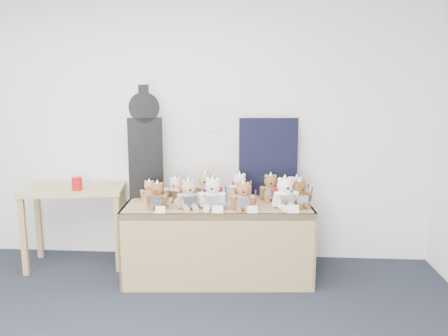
# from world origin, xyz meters

# --- Properties ---
(room_shell) EXTENTS (6.00, 6.00, 6.00)m
(room_shell) POSITION_xyz_m (0.83, 2.49, 1.44)
(room_shell) COLOR silver
(room_shell) RESTS_ON floor
(display_table) EXTENTS (1.70, 0.81, 0.69)m
(display_table) POSITION_xyz_m (0.94, 1.90, 0.54)
(display_table) COLOR #9C804F
(display_table) RESTS_ON floor
(side_table) EXTENTS (1.00, 0.66, 0.77)m
(side_table) POSITION_xyz_m (-0.47, 2.15, 0.65)
(side_table) COLOR #A08D56
(side_table) RESTS_ON floor
(guitar_case) EXTENTS (0.33, 0.18, 1.05)m
(guitar_case) POSITION_xyz_m (0.24, 2.17, 1.21)
(guitar_case) COLOR black
(guitar_case) RESTS_ON display_table
(navy_board) EXTENTS (0.56, 0.07, 0.75)m
(navy_board) POSITION_xyz_m (1.39, 2.31, 1.06)
(navy_board) COLOR black
(navy_board) RESTS_ON display_table
(red_cup) EXTENTS (0.10, 0.10, 0.13)m
(red_cup) POSITION_xyz_m (-0.39, 2.05, 0.84)
(red_cup) COLOR #B10B12
(red_cup) RESTS_ON side_table
(teddy_front_far_left) EXTENTS (0.21, 0.17, 0.26)m
(teddy_front_far_left) POSITION_xyz_m (0.43, 1.77, 0.80)
(teddy_front_far_left) COLOR brown
(teddy_front_far_left) RESTS_ON display_table
(teddy_front_left) EXTENTS (0.25, 0.23, 0.30)m
(teddy_front_left) POSITION_xyz_m (0.70, 1.78, 0.81)
(teddy_front_left) COLOR tan
(teddy_front_left) RESTS_ON display_table
(teddy_front_centre) EXTENTS (0.26, 0.21, 0.32)m
(teddy_front_centre) POSITION_xyz_m (0.91, 1.78, 0.82)
(teddy_front_centre) COLOR silver
(teddy_front_centre) RESTS_ON display_table
(teddy_front_right) EXTENTS (0.23, 0.18, 0.28)m
(teddy_front_right) POSITION_xyz_m (1.17, 1.77, 0.80)
(teddy_front_right) COLOR #975D39
(teddy_front_right) RESTS_ON display_table
(teddy_front_far_right) EXTENTS (0.26, 0.24, 0.31)m
(teddy_front_far_right) POSITION_xyz_m (1.52, 1.86, 0.81)
(teddy_front_far_right) COLOR white
(teddy_front_far_right) RESTS_ON display_table
(teddy_front_end) EXTENTS (0.23, 0.21, 0.27)m
(teddy_front_end) POSITION_xyz_m (1.65, 1.90, 0.80)
(teddy_front_end) COLOR brown
(teddy_front_end) RESTS_ON display_table
(teddy_back_left) EXTENTS (0.21, 0.18, 0.26)m
(teddy_back_left) POSITION_xyz_m (0.54, 2.02, 0.79)
(teddy_back_left) COLOR #C0B68C
(teddy_back_left) RESTS_ON display_table
(teddy_back_centre_left) EXTENTS (0.25, 0.20, 0.31)m
(teddy_back_centre_left) POSITION_xyz_m (0.81, 2.07, 0.81)
(teddy_back_centre_left) COLOR #A88954
(teddy_back_centre_left) RESTS_ON display_table
(teddy_back_centre_right) EXTENTS (0.23, 0.20, 0.28)m
(teddy_back_centre_right) POSITION_xyz_m (1.12, 2.15, 0.80)
(teddy_back_centre_right) COLOR beige
(teddy_back_centre_right) RESTS_ON display_table
(teddy_back_right) EXTENTS (0.23, 0.19, 0.28)m
(teddy_back_right) POSITION_xyz_m (1.41, 2.12, 0.80)
(teddy_back_right) COLOR brown
(teddy_back_right) RESTS_ON display_table
(teddy_back_end) EXTENTS (0.22, 0.19, 0.27)m
(teddy_back_end) POSITION_xyz_m (1.64, 2.09, 0.80)
(teddy_back_end) COLOR silver
(teddy_back_end) RESTS_ON display_table
(teddy_back_far_left) EXTENTS (0.18, 0.14, 0.22)m
(teddy_back_far_left) POSITION_xyz_m (0.30, 2.02, 0.78)
(teddy_back_far_left) COLOR #A8734E
(teddy_back_far_left) RESTS_ON display_table
(entry_card_a) EXTENTS (0.08, 0.02, 0.06)m
(entry_card_a) POSITION_xyz_m (0.49, 1.61, 0.72)
(entry_card_a) COLOR silver
(entry_card_a) RESTS_ON display_table
(entry_card_b) EXTENTS (0.09, 0.03, 0.07)m
(entry_card_b) POSITION_xyz_m (0.96, 1.64, 0.73)
(entry_card_b) COLOR silver
(entry_card_b) RESTS_ON display_table
(entry_card_c) EXTENTS (0.09, 0.03, 0.06)m
(entry_card_c) POSITION_xyz_m (1.25, 1.66, 0.72)
(entry_card_c) COLOR silver
(entry_card_c) RESTS_ON display_table
(entry_card_d) EXTENTS (0.10, 0.03, 0.07)m
(entry_card_d) POSITION_xyz_m (1.58, 1.69, 0.73)
(entry_card_d) COLOR silver
(entry_card_d) RESTS_ON display_table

